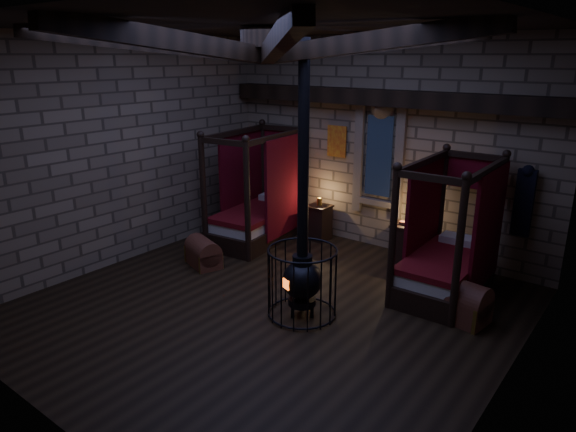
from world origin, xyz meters
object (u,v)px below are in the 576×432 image
Objects in this scene: trunk_right at (458,301)px; stove at (302,277)px; bed_right at (447,261)px; trunk_left at (203,253)px; bed_left at (259,213)px.

trunk_right is 0.23× the size of stove.
bed_right is at bearing 77.07° from stove.
trunk_right is at bearing 31.05° from trunk_left.
trunk_left is at bearing -168.94° from stove.
bed_right is at bearing 131.00° from trunk_right.
trunk_left is 4.65m from trunk_right.
stove is (2.75, -2.20, 0.07)m from bed_left.
bed_right is 0.99m from trunk_right.
trunk_right is (4.56, 0.91, 0.04)m from trunk_left.
bed_left reaches higher than trunk_left.
trunk_left is 0.21× the size of stove.
trunk_left is at bearing -158.20° from bed_right.
stove reaches higher than trunk_left.
trunk_left is at bearing -160.03° from trunk_right.
trunk_right reaches higher than trunk_left.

